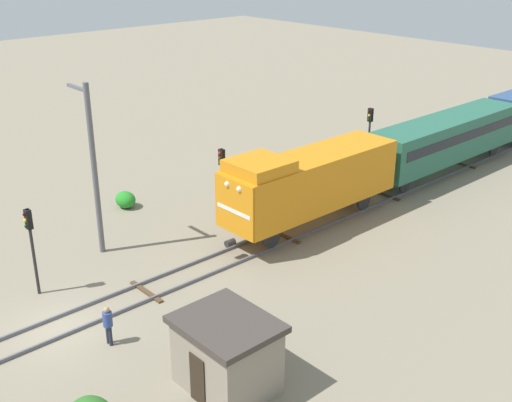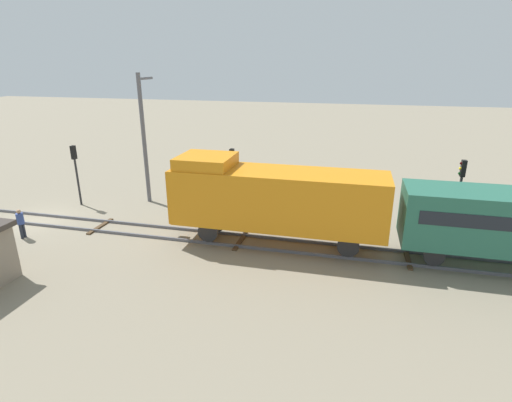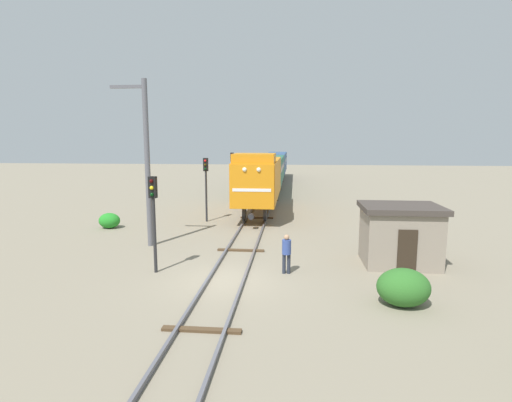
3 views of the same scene
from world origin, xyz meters
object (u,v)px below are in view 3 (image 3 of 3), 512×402
(locomotive, at_px, (259,178))
(passenger_car_trailing, at_px, (276,162))
(traffic_signal_mid, at_px, (206,178))
(passenger_car_leading, at_px, (270,169))
(traffic_signal_far, at_px, (232,166))
(relay_hut, at_px, (400,234))
(catenary_mast, at_px, (146,160))
(traffic_signal_near, at_px, (153,206))
(worker_near_track, at_px, (287,251))

(locomotive, relative_size, passenger_car_trailing, 0.83)
(traffic_signal_mid, bearing_deg, passenger_car_leading, 78.45)
(traffic_signal_far, bearing_deg, passenger_car_leading, 45.82)
(relay_hut, bearing_deg, locomotive, 121.92)
(passenger_car_trailing, bearing_deg, catenary_mast, -97.59)
(locomotive, relative_size, relay_hut, 3.31)
(catenary_mast, bearing_deg, traffic_signal_near, -66.49)
(traffic_signal_mid, bearing_deg, locomotive, 44.22)
(catenary_mast, bearing_deg, passenger_car_leading, 77.77)
(locomotive, distance_m, passenger_car_leading, 13.34)
(passenger_car_trailing, bearing_deg, worker_near_track, -86.71)
(traffic_signal_near, distance_m, relay_hut, 11.03)
(worker_near_track, xyz_separation_m, relay_hut, (5.10, 1.84, 0.40))
(worker_near_track, bearing_deg, traffic_signal_mid, -133.42)
(passenger_car_leading, relative_size, traffic_signal_mid, 3.16)
(passenger_car_leading, distance_m, passenger_car_trailing, 14.60)
(passenger_car_trailing, xyz_separation_m, worker_near_track, (2.40, -41.81, -1.53))
(traffic_signal_near, relative_size, relay_hut, 1.18)
(passenger_car_leading, bearing_deg, traffic_signal_far, -134.18)
(relay_hut, bearing_deg, catenary_mast, 170.74)
(catenary_mast, bearing_deg, passenger_car_trailing, 82.41)
(locomotive, xyz_separation_m, traffic_signal_far, (-3.60, 9.63, 0.29))
(passenger_car_leading, distance_m, relay_hut, 26.49)
(passenger_car_trailing, xyz_separation_m, traffic_signal_near, (-3.20, -42.20, 0.36))
(traffic_signal_far, relative_size, worker_near_track, 2.60)
(locomotive, relative_size, traffic_signal_far, 2.62)
(passenger_car_trailing, xyz_separation_m, catenary_mast, (-5.06, -37.93, 2.10))
(traffic_signal_near, relative_size, catenary_mast, 0.47)
(passenger_car_leading, height_order, traffic_signal_mid, traffic_signal_mid)
(locomotive, bearing_deg, traffic_signal_far, 110.50)
(traffic_signal_near, xyz_separation_m, worker_near_track, (5.60, 0.39, -1.88))
(passenger_car_trailing, bearing_deg, traffic_signal_far, -101.13)
(passenger_car_trailing, bearing_deg, locomotive, -90.00)
(locomotive, xyz_separation_m, traffic_signal_mid, (-3.40, -3.31, 0.30))
(traffic_signal_near, xyz_separation_m, traffic_signal_mid, (-0.20, 10.95, 0.19))
(passenger_car_trailing, bearing_deg, relay_hut, -79.37)
(passenger_car_leading, bearing_deg, locomotive, -90.00)
(passenger_car_trailing, height_order, worker_near_track, passenger_car_trailing)
(passenger_car_leading, height_order, traffic_signal_far, traffic_signal_far)
(passenger_car_trailing, bearing_deg, passenger_car_leading, -90.00)
(passenger_car_trailing, height_order, traffic_signal_far, traffic_signal_far)
(catenary_mast, xyz_separation_m, relay_hut, (12.56, -2.05, -3.23))
(traffic_signal_near, height_order, worker_near_track, traffic_signal_near)
(relay_hut, bearing_deg, traffic_signal_near, -168.27)
(passenger_car_leading, height_order, relay_hut, passenger_car_leading)
(locomotive, bearing_deg, worker_near_track, -80.19)
(traffic_signal_mid, height_order, worker_near_track, traffic_signal_mid)
(worker_near_track, xyz_separation_m, catenary_mast, (-7.46, 3.88, 3.63))
(passenger_car_leading, distance_m, traffic_signal_near, 27.78)
(traffic_signal_mid, relative_size, traffic_signal_far, 1.00)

